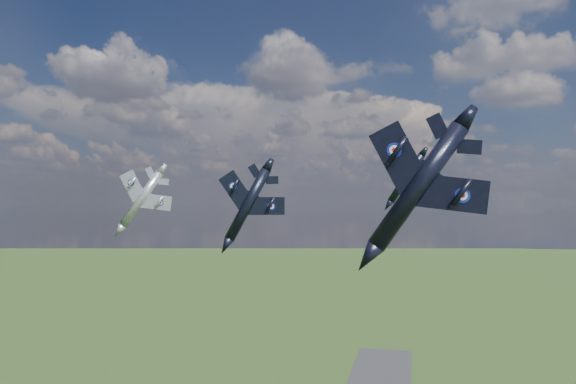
% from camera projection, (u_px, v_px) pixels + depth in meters
% --- Properties ---
extents(jet_lead_navy, '(13.22, 15.80, 7.08)m').
position_uv_depth(jet_lead_navy, '(248.00, 204.00, 70.99)').
color(jet_lead_navy, black).
extents(jet_right_navy, '(12.37, 16.88, 9.44)m').
position_uv_depth(jet_right_navy, '(418.00, 187.00, 45.63)').
color(jet_right_navy, black).
extents(jet_high_navy, '(11.85, 14.64, 7.44)m').
position_uv_depth(jet_high_navy, '(406.00, 178.00, 95.01)').
color(jet_high_navy, black).
extents(jet_left_silver, '(14.81, 17.81, 8.86)m').
position_uv_depth(jet_left_silver, '(141.00, 199.00, 97.48)').
color(jet_left_silver, '#999BA3').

